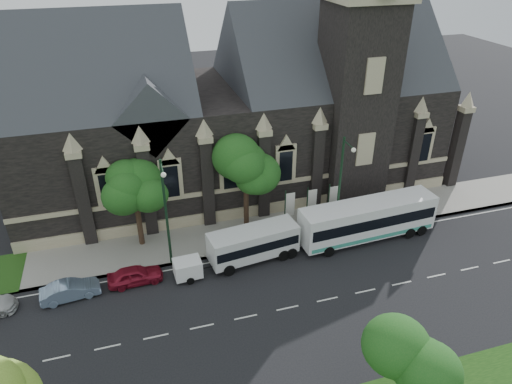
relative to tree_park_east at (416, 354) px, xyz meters
name	(u,v)px	position (x,y,z in m)	size (l,w,h in m)	color
ground	(246,317)	(-6.18, 9.32, -4.62)	(160.00, 160.00, 0.00)	black
sidewalk	(216,238)	(-6.18, 18.82, -4.54)	(80.00, 5.00, 0.15)	gray
museum	(244,106)	(-1.06, 28.10, 3.55)	(40.00, 17.70, 29.90)	black
tree_park_east	(416,354)	(0.00, 0.00, 0.00)	(3.40, 3.40, 6.28)	black
tree_walk_right	(248,167)	(-2.96, 20.04, 1.20)	(4.08, 4.08, 7.80)	black
tree_walk_left	(136,182)	(-11.97, 20.03, 1.12)	(3.91, 3.91, 7.64)	black
street_lamp_near	(341,183)	(3.82, 16.42, 0.49)	(0.36, 1.88, 9.00)	#16311E
street_lamp_mid	(166,209)	(-10.18, 16.42, 0.49)	(0.36, 1.88, 9.00)	#16311E
banner_flag_left	(288,207)	(0.11, 18.32, -2.24)	(0.90, 0.10, 4.00)	#16311E
banner_flag_center	(310,204)	(2.11, 18.32, -2.24)	(0.90, 0.10, 4.00)	#16311E
banner_flag_right	(332,200)	(4.11, 18.32, -2.24)	(0.90, 0.10, 4.00)	#16311E
tour_coach	(368,219)	(6.09, 15.36, -2.74)	(11.91, 3.25, 3.44)	white
shuttle_bus	(254,242)	(-3.84, 15.33, -3.04)	(7.29, 3.24, 2.73)	silver
box_trailer	(188,268)	(-9.20, 14.52, -3.73)	(2.95, 1.74, 1.56)	white
sedan	(70,290)	(-17.52, 14.76, -3.95)	(1.40, 4.03, 1.33)	#7C95B4
car_far_red	(135,275)	(-13.01, 15.10, -3.94)	(1.61, 3.99, 1.36)	maroon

